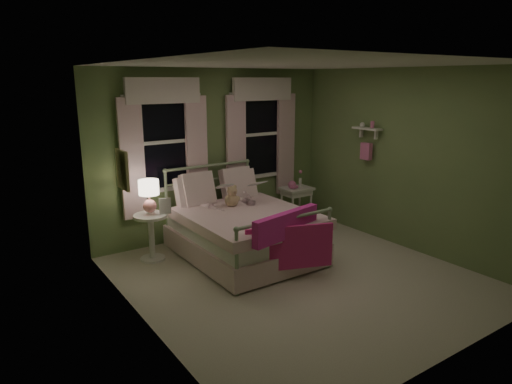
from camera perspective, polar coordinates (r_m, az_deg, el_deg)
room_shell at (r=5.49m, az=5.57°, el=1.93°), size 4.20×4.20×4.20m
bed at (r=6.41m, az=-1.76°, el=-4.72°), size 1.58×2.04×1.18m
pink_throw at (r=5.55m, az=3.97°, el=-5.31°), size 1.10×0.44×0.71m
child_left at (r=6.48m, az=-5.89°, el=0.22°), size 0.26×0.18×0.67m
child_right at (r=6.76m, az=-1.72°, el=0.70°), size 0.34×0.28×0.64m
book_left at (r=6.26m, az=-4.81°, el=0.27°), size 0.22×0.17×0.26m
book_right at (r=6.55m, az=-0.54°, el=0.56°), size 0.20×0.12×0.26m
teddy_bear at (r=6.51m, az=-3.04°, el=-0.70°), size 0.24×0.20×0.32m
nightstand_left at (r=6.42m, az=-12.96°, el=-4.73°), size 0.46×0.46×0.65m
table_lamp at (r=6.27m, az=-13.23°, el=-0.09°), size 0.27×0.27×0.45m
book_nightstand at (r=6.31m, az=-11.97°, el=-2.72°), size 0.20×0.25×0.02m
nightstand_right at (r=7.78m, az=5.08°, el=-0.15°), size 0.50×0.40×0.64m
pink_toy at (r=7.67m, az=4.55°, el=0.89°), size 0.14×0.19×0.14m
bud_vase at (r=7.83m, az=5.57°, el=1.74°), size 0.06×0.06×0.28m
window_left at (r=6.72m, az=-11.35°, el=6.72°), size 1.34×0.13×1.96m
window_right at (r=7.54m, az=0.69°, el=7.75°), size 1.34×0.13×1.96m
wall_shelf at (r=7.26m, az=13.67°, el=6.33°), size 0.15×0.50×0.60m
framed_picture at (r=5.04m, az=-16.33°, el=2.66°), size 0.03×0.32×0.42m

